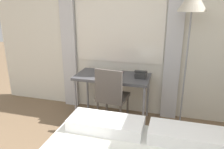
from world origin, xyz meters
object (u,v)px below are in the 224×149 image
Objects in this scene: desk_chair at (111,94)px; standing_lamp at (192,9)px; telephone at (141,75)px; book at (115,73)px; desk at (113,79)px.

standing_lamp is at bearing 23.34° from desk_chair.
book is (-0.40, 0.05, -0.03)m from telephone.
telephone is at bearing 46.52° from desk_chair.
standing_lamp is (1.03, 0.03, 1.03)m from desk.
desk_chair is 0.42m from book.
desk_chair is at bearing -161.68° from standing_lamp.
desk_chair is (0.06, -0.29, -0.12)m from desk.
desk_chair is 0.53m from telephone.
desk_chair is 1.54m from standing_lamp.
book is (0.02, 0.08, 0.08)m from desk.
desk_chair reaches higher than book.
desk is 0.57× the size of standing_lamp.
desk is at bearing -176.40° from telephone.
book is (-1.01, 0.05, -0.96)m from standing_lamp.
telephone is (0.42, 0.03, 0.11)m from desk.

